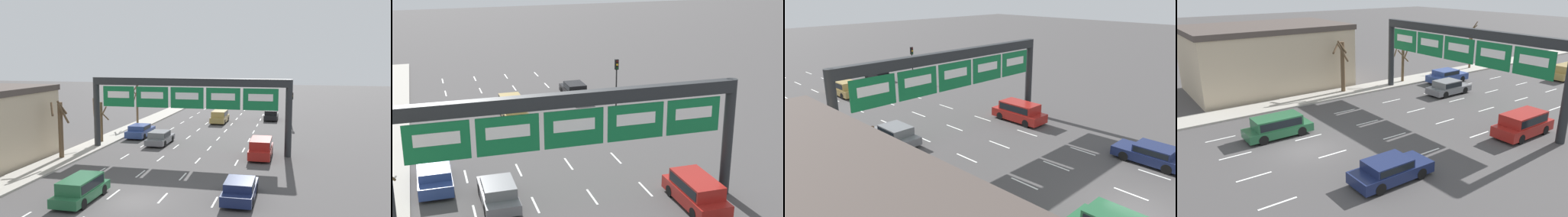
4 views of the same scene
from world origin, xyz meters
The scene contains 12 objects.
ground_plane centered at (0.00, 0.00, 0.00)m, with size 220.00×220.00×0.00m, color #474444.
lane_dashes centered at (0.00, 13.50, 0.00)m, with size 10.02×67.00×0.01m.
sign_gantry centered at (0.00, 14.15, 5.23)m, with size 18.69×0.70×6.79m.
car_navy centered at (6.39, 1.80, 0.70)m, with size 1.90×4.65×1.30m.
suv_red centered at (6.76, 13.32, 0.93)m, with size 1.91×4.75×1.67m.
car_blue centered at (-6.82, 20.05, 0.74)m, with size 1.99×4.59×1.38m.
car_black centered at (6.41, 36.01, 0.75)m, with size 1.81×4.38×1.40m.
suv_gold centered at (-0.10, 32.08, 0.90)m, with size 1.91×4.84×1.61m.
car_grey centered at (-3.55, 16.78, 0.73)m, with size 1.91×4.44×1.36m.
traffic_light_near_gantry centered at (9.19, 32.37, 2.99)m, with size 0.30×0.35×4.16m.
tree_bare_second centered at (-9.89, 8.93, 2.83)m, with size 1.77×1.32×4.97m.
tree_bare_third centered at (-9.57, 16.16, 2.40)m, with size 1.89×1.56×4.39m.
Camera 3 is at (-17.75, -6.39, 11.08)m, focal length 35.00 mm.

